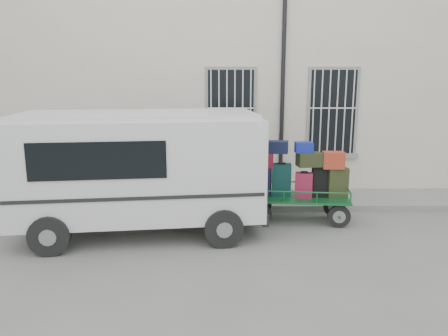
% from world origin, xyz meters
% --- Properties ---
extents(ground, '(80.00, 80.00, 0.00)m').
position_xyz_m(ground, '(0.00, 0.00, 0.00)').
color(ground, slate).
rests_on(ground, ground).
extents(building, '(24.00, 5.15, 6.00)m').
position_xyz_m(building, '(0.00, 5.50, 3.00)').
color(building, beige).
rests_on(building, ground).
extents(sidewalk, '(24.00, 1.70, 0.15)m').
position_xyz_m(sidewalk, '(0.00, 2.20, 0.07)').
color(sidewalk, gray).
rests_on(sidewalk, ground).
extents(luggage_cart, '(2.60, 1.23, 1.80)m').
position_xyz_m(luggage_cart, '(1.05, 0.74, 0.92)').
color(luggage_cart, black).
rests_on(luggage_cart, ground).
extents(van, '(5.14, 2.69, 2.49)m').
position_xyz_m(van, '(-2.32, 0.03, 1.42)').
color(van, silver).
rests_on(van, ground).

